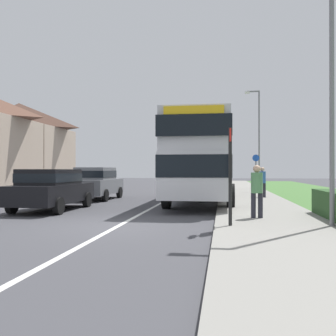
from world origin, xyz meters
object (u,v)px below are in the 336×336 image
object	(u,v)px
street_lamp_near	(327,65)
street_lamp_mid	(258,133)
bus_stop_sign	(230,169)
cycle_route_sign	(256,172)
double_decker_bus	(202,157)
pedestrian_walking_away	(262,181)
parked_car_black	(52,188)
parked_car_grey	(97,182)
pedestrian_at_stop	(257,189)

from	to	relation	value
street_lamp_near	street_lamp_mid	world-z (taller)	street_lamp_mid
bus_stop_sign	cycle_route_sign	size ratio (longest dim) A/B	1.03
double_decker_bus	pedestrian_walking_away	distance (m)	3.88
parked_car_black	pedestrian_walking_away	bearing A→B (deg)	37.34
parked_car_grey	street_lamp_near	xyz separation A→B (m)	(9.06, -8.66, 3.26)
pedestrian_walking_away	bus_stop_sign	distance (m)	10.32
double_decker_bus	pedestrian_walking_away	xyz separation A→B (m)	(2.96, 2.21, -1.17)
parked_car_black	pedestrian_at_stop	distance (m)	7.67
pedestrian_at_stop	bus_stop_sign	size ratio (longest dim) A/B	0.64
parked_car_black	street_lamp_mid	world-z (taller)	street_lamp_mid
street_lamp_near	parked_car_black	bearing A→B (deg)	159.23
parked_car_grey	bus_stop_sign	bearing A→B (deg)	-53.55
parked_car_black	bus_stop_sign	world-z (taller)	bus_stop_sign
bus_stop_sign	cycle_route_sign	bearing A→B (deg)	82.74
double_decker_bus	pedestrian_walking_away	size ratio (longest dim) A/B	6.35
pedestrian_at_stop	pedestrian_walking_away	size ratio (longest dim) A/B	1.00
bus_stop_sign	street_lamp_near	distance (m)	3.59
parked_car_grey	cycle_route_sign	world-z (taller)	cycle_route_sign
parked_car_grey	cycle_route_sign	distance (m)	10.51
bus_stop_sign	double_decker_bus	bearing A→B (deg)	98.18
parked_car_black	parked_car_grey	bearing A→B (deg)	90.63
parked_car_black	street_lamp_mid	xyz separation A→B (m)	(9.07, 16.39, 3.53)
pedestrian_walking_away	parked_car_black	bearing A→B (deg)	-142.66
double_decker_bus	cycle_route_sign	world-z (taller)	double_decker_bus
bus_stop_sign	street_lamp_mid	xyz separation A→B (m)	(2.49, 20.13, 2.85)
cycle_route_sign	double_decker_bus	bearing A→B (deg)	-113.20
cycle_route_sign	street_lamp_near	size ratio (longest dim) A/B	0.35
double_decker_bus	parked_car_grey	distance (m)	5.72
pedestrian_at_stop	street_lamp_mid	size ratio (longest dim) A/B	0.22
pedestrian_walking_away	street_lamp_mid	size ratio (longest dim) A/B	0.22
pedestrian_at_stop	cycle_route_sign	bearing A→B (deg)	85.24
street_lamp_mid	cycle_route_sign	bearing A→B (deg)	-96.49
pedestrian_at_stop	street_lamp_near	size ratio (longest dim) A/B	0.23
double_decker_bus	parked_car_black	bearing A→B (deg)	-142.30
pedestrian_at_stop	bus_stop_sign	world-z (taller)	bus_stop_sign
parked_car_grey	street_lamp_near	world-z (taller)	street_lamp_near
double_decker_bus	pedestrian_at_stop	xyz separation A→B (m)	(1.94, -6.31, -1.17)
parked_car_grey	bus_stop_sign	xyz separation A→B (m)	(6.63, -8.98, 0.63)
parked_car_black	double_decker_bus	bearing A→B (deg)	37.70
double_decker_bus	bus_stop_sign	xyz separation A→B (m)	(1.14, -7.94, -0.60)
double_decker_bus	street_lamp_near	xyz separation A→B (m)	(3.57, -7.61, 2.02)
parked_car_black	street_lamp_near	xyz separation A→B (m)	(9.00, -3.41, 3.30)
pedestrian_walking_away	street_lamp_near	size ratio (longest dim) A/B	0.23
street_lamp_near	street_lamp_mid	distance (m)	19.81
parked_car_black	street_lamp_near	distance (m)	10.18
cycle_route_sign	street_lamp_mid	bearing A→B (deg)	83.51
double_decker_bus	parked_car_black	world-z (taller)	double_decker_bus
parked_car_grey	double_decker_bus	bearing A→B (deg)	-10.75
parked_car_grey	street_lamp_mid	world-z (taller)	street_lamp_mid
pedestrian_walking_away	bus_stop_sign	bearing A→B (deg)	-100.19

